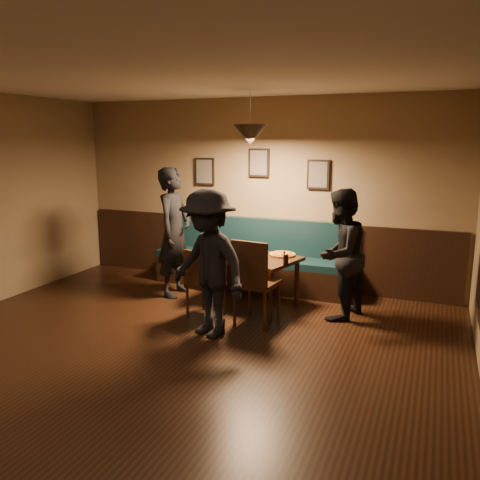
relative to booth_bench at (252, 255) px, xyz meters
The scene contains 23 objects.
floor 3.24m from the booth_bench, 90.00° to the right, with size 7.00×7.00×0.00m, color black.
ceiling 3.94m from the booth_bench, 90.00° to the right, with size 7.00×7.00×0.00m, color silver.
wall_back 0.95m from the booth_bench, 90.00° to the left, with size 6.00×6.00×0.00m, color #8C704F.
wainscot 0.27m from the booth_bench, 90.00° to the left, with size 5.88×0.06×1.00m, color black.
booth_bench is the anchor object (origin of this frame).
picture_left 1.52m from the booth_bench, 163.30° to the left, with size 0.32×0.04×0.42m, color black.
picture_center 1.38m from the booth_bench, 90.00° to the left, with size 0.32×0.04×0.42m, color black.
picture_right 1.52m from the booth_bench, 16.70° to the left, with size 0.32×0.04×0.42m, color black.
pendant_lamp 1.91m from the booth_bench, 71.48° to the right, with size 0.44×0.44×0.25m, color black.
dining_table 0.77m from the booth_bench, 71.48° to the right, with size 1.24×0.80×0.67m, color black.
chair_near_left 1.38m from the booth_bench, 94.03° to the right, with size 0.39×0.39×0.87m, color black, non-canonical shape.
chair_near_right 1.46m from the booth_bench, 66.86° to the right, with size 0.46×0.46×1.05m, color black, non-canonical shape.
diner_left 1.22m from the booth_bench, 140.58° to the right, with size 0.66×0.44×1.82m, color black.
diner_right 1.67m from the booth_bench, 28.53° to the right, with size 0.79×0.61×1.62m, color black.
diner_front 1.93m from the booth_bench, 84.16° to the right, with size 1.07×0.62×1.66m, color black.
pizza_a 0.64m from the booth_bench, 109.23° to the right, with size 0.36×0.36×0.04m, color orange.
pizza_b 0.99m from the booth_bench, 70.87° to the right, with size 0.36×0.36×0.04m, color #C47924.
pizza_c 0.86m from the booth_bench, 40.50° to the right, with size 0.34×0.34×0.04m, color orange.
soda_glass 1.33m from the booth_bench, 50.84° to the right, with size 0.07×0.07×0.14m, color black.
tabasco_bottle 1.04m from the booth_bench, 45.05° to the right, with size 0.03×0.03×0.13m, color #9D0505.
napkin_a 0.59m from the booth_bench, 122.39° to the right, with size 0.16×0.16×0.01m, color #20792C.
napkin_b 1.08m from the booth_bench, 106.88° to the right, with size 0.15×0.15×0.01m, color #1B6732.
cutlery_set 1.12m from the booth_bench, 80.44° to the right, with size 0.02×0.18×0.00m, color silver.
Camera 1 is at (2.51, -3.45, 2.19)m, focal length 36.68 mm.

